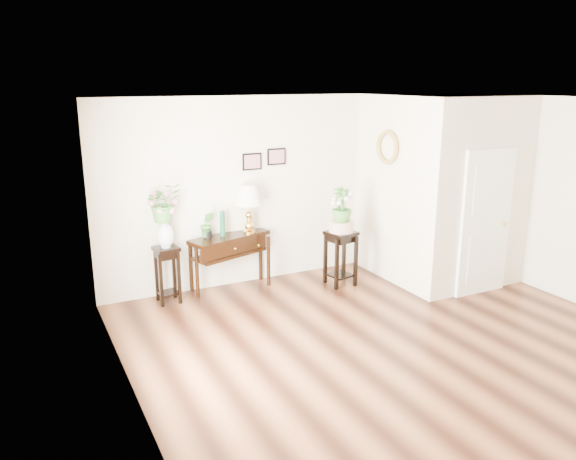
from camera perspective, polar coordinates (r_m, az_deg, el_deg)
floor at (r=6.90m, az=10.87°, el=-11.19°), size 6.00×5.50×0.02m
ceiling at (r=6.21m, az=12.18°, el=12.68°), size 6.00×5.50×0.02m
wall_back at (r=8.68m, az=0.28°, el=4.31°), size 6.00×0.02×2.80m
wall_left at (r=5.19m, az=-15.72°, el=-3.77°), size 0.02×5.50×2.80m
partition at (r=9.06m, az=15.11°, el=4.25°), size 1.80×1.95×2.80m
door at (r=8.44m, az=19.43°, el=0.68°), size 0.90×0.05×2.10m
art_print_left at (r=8.32m, az=-3.68°, el=6.95°), size 0.30×0.02×0.25m
art_print_right at (r=8.47m, az=-1.17°, el=7.47°), size 0.30×0.02×0.25m
wall_ornament at (r=8.47m, az=10.03°, el=8.27°), size 0.07×0.51×0.51m
console_table at (r=8.34m, az=-5.90°, el=-3.25°), size 1.30×0.77×0.82m
table_lamp at (r=8.25m, az=-4.00°, el=2.08°), size 0.42×0.42×0.73m
green_vase at (r=8.14m, az=-6.68°, el=0.54°), size 0.09×0.09×0.37m
potted_plant at (r=8.07m, az=-8.20°, el=0.45°), size 0.25×0.22×0.37m
plant_stand_a at (r=7.97m, az=-12.14°, el=-4.47°), size 0.35×0.35×0.80m
porcelain_vase at (r=7.79m, az=-12.39°, el=-0.12°), size 0.28×0.28×0.41m
lily_arrangement at (r=7.69m, az=-12.58°, el=3.05°), size 0.54×0.49×0.53m
plant_stand_b at (r=8.49m, az=5.35°, el=-2.86°), size 0.46×0.46×0.83m
ceramic_bowl at (r=8.35m, az=5.43°, el=0.37°), size 0.49×0.49×0.16m
narcissus at (r=8.28m, az=5.49°, el=2.44°), size 0.32×0.32×0.54m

